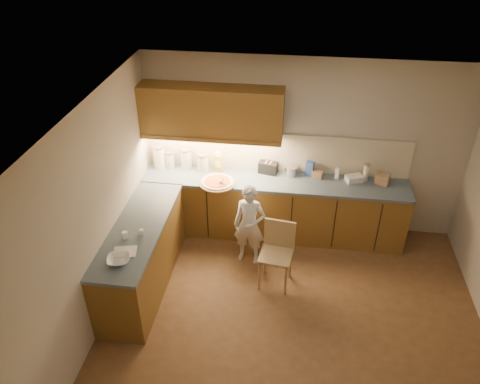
{
  "coord_description": "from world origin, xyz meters",
  "views": [
    {
      "loc": [
        -0.11,
        -3.94,
        4.37
      ],
      "look_at": [
        -0.8,
        1.2,
        1.0
      ],
      "focal_mm": 35.0,
      "sensor_mm": 36.0,
      "label": 1
    }
  ],
  "objects_px": {
    "wooden_chair": "(277,249)",
    "oil_jug": "(218,162)",
    "child": "(249,225)",
    "toaster": "(268,168)",
    "pizza_on_board": "(218,182)"
  },
  "relations": [
    {
      "from": "pizza_on_board",
      "to": "toaster",
      "type": "bearing_deg",
      "value": 30.54
    },
    {
      "from": "pizza_on_board",
      "to": "oil_jug",
      "type": "bearing_deg",
      "value": 98.02
    },
    {
      "from": "child",
      "to": "oil_jug",
      "type": "height_order",
      "value": "oil_jug"
    },
    {
      "from": "child",
      "to": "oil_jug",
      "type": "xyz_separation_m",
      "value": [
        -0.55,
        0.81,
        0.47
      ]
    },
    {
      "from": "wooden_chair",
      "to": "toaster",
      "type": "height_order",
      "value": "toaster"
    },
    {
      "from": "child",
      "to": "wooden_chair",
      "type": "relative_size",
      "value": 1.32
    },
    {
      "from": "wooden_chair",
      "to": "oil_jug",
      "type": "relative_size",
      "value": 2.93
    },
    {
      "from": "wooden_chair",
      "to": "child",
      "type": "bearing_deg",
      "value": 145.87
    },
    {
      "from": "pizza_on_board",
      "to": "toaster",
      "type": "relative_size",
      "value": 1.74
    },
    {
      "from": "oil_jug",
      "to": "child",
      "type": "bearing_deg",
      "value": -55.56
    },
    {
      "from": "wooden_chair",
      "to": "oil_jug",
      "type": "xyz_separation_m",
      "value": [
        -0.95,
        1.17,
        0.54
      ]
    },
    {
      "from": "oil_jug",
      "to": "toaster",
      "type": "bearing_deg",
      "value": 3.3
    },
    {
      "from": "pizza_on_board",
      "to": "toaster",
      "type": "distance_m",
      "value": 0.78
    },
    {
      "from": "wooden_chair",
      "to": "oil_jug",
      "type": "bearing_deg",
      "value": 137.29
    },
    {
      "from": "pizza_on_board",
      "to": "toaster",
      "type": "height_order",
      "value": "pizza_on_board"
    }
  ]
}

